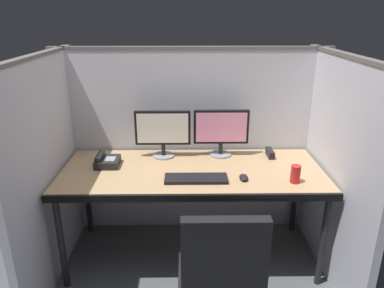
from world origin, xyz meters
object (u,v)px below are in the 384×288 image
(monitor_left, at_px, (163,131))
(red_stapler, at_px, (270,153))
(monitor_right, at_px, (221,130))
(computer_mouse, at_px, (244,177))
(desk, at_px, (192,176))
(soda_can, at_px, (295,174))
(desk_phone, at_px, (107,161))
(keyboard_main, at_px, (196,179))

(monitor_left, height_order, red_stapler, monitor_left)
(monitor_right, height_order, computer_mouse, monitor_right)
(desk, distance_m, monitor_right, 0.45)
(soda_can, bearing_deg, monitor_left, 152.53)
(monitor_right, distance_m, soda_can, 0.69)
(computer_mouse, bearing_deg, monitor_right, 105.00)
(monitor_right, distance_m, desk_phone, 0.91)
(desk_phone, bearing_deg, monitor_right, 12.45)
(monitor_right, bearing_deg, desk_phone, -167.55)
(desk, height_order, monitor_left, monitor_left)
(monitor_right, distance_m, computer_mouse, 0.50)
(soda_can, bearing_deg, desk, 163.20)
(monitor_left, xyz_separation_m, soda_can, (0.91, -0.47, -0.15))
(monitor_left, bearing_deg, keyboard_main, -59.98)
(keyboard_main, bearing_deg, computer_mouse, 0.38)
(red_stapler, bearing_deg, monitor_left, 179.45)
(monitor_left, relative_size, desk_phone, 2.26)
(desk, bearing_deg, soda_can, -16.80)
(monitor_left, bearing_deg, soda_can, -27.47)
(desk, xyz_separation_m, computer_mouse, (0.35, -0.16, 0.07))
(monitor_left, distance_m, monitor_right, 0.46)
(monitor_right, relative_size, keyboard_main, 1.00)
(monitor_left, height_order, soda_can, monitor_left)
(computer_mouse, height_order, soda_can, soda_can)
(desk, bearing_deg, desk_phone, 171.53)
(monitor_left, bearing_deg, red_stapler, -0.55)
(computer_mouse, xyz_separation_m, desk_phone, (-0.99, 0.26, 0.02))
(computer_mouse, bearing_deg, monitor_left, 143.34)
(soda_can, height_order, desk_phone, soda_can)
(desk, xyz_separation_m, monitor_left, (-0.22, 0.27, 0.27))
(computer_mouse, distance_m, red_stapler, 0.50)
(desk, relative_size, desk_phone, 10.00)
(monitor_left, xyz_separation_m, monitor_right, (0.45, 0.02, 0.00))
(desk, bearing_deg, computer_mouse, -24.65)
(desk_phone, bearing_deg, red_stapler, 7.42)
(keyboard_main, relative_size, red_stapler, 2.87)
(keyboard_main, height_order, red_stapler, red_stapler)
(keyboard_main, xyz_separation_m, desk_phone, (-0.66, 0.26, 0.02))
(monitor_right, relative_size, red_stapler, 2.87)
(computer_mouse, bearing_deg, keyboard_main, -179.62)
(soda_can, bearing_deg, keyboard_main, 176.13)
(desk_phone, bearing_deg, computer_mouse, -14.53)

